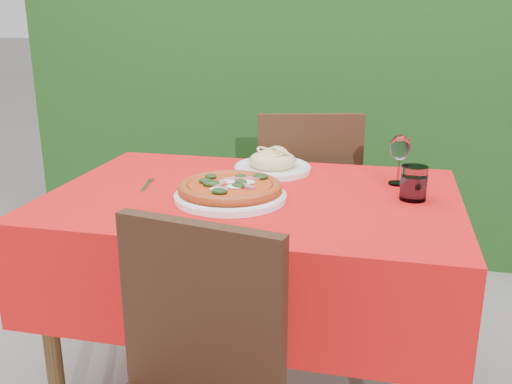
% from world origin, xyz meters
% --- Properties ---
extents(hedge, '(3.20, 0.55, 1.78)m').
position_xyz_m(hedge, '(0.00, 1.55, 0.92)').
color(hedge, black).
rests_on(hedge, ground).
extents(dining_table, '(1.26, 0.86, 0.75)m').
position_xyz_m(dining_table, '(0.00, 0.00, 0.60)').
color(dining_table, '#452E16').
rests_on(dining_table, ground).
extents(chair_far, '(0.50, 0.50, 0.92)m').
position_xyz_m(chair_far, '(0.08, 0.62, 0.53)').
color(chair_far, black).
rests_on(chair_far, ground).
extents(pizza_plate, '(0.34, 0.34, 0.06)m').
position_xyz_m(pizza_plate, '(-0.05, -0.08, 0.78)').
color(pizza_plate, white).
rests_on(pizza_plate, dining_table).
extents(pasta_plate, '(0.27, 0.27, 0.08)m').
position_xyz_m(pasta_plate, '(0.01, 0.27, 0.78)').
color(pasta_plate, silver).
rests_on(pasta_plate, dining_table).
extents(water_glass, '(0.08, 0.08, 0.10)m').
position_xyz_m(water_glass, '(0.48, 0.05, 0.79)').
color(water_glass, silver).
rests_on(water_glass, dining_table).
extents(wine_glass, '(0.07, 0.07, 0.17)m').
position_xyz_m(wine_glass, '(0.44, 0.20, 0.86)').
color(wine_glass, silver).
rests_on(wine_glass, dining_table).
extents(fork, '(0.05, 0.17, 0.00)m').
position_xyz_m(fork, '(-0.35, -0.02, 0.75)').
color(fork, '#B7B7BE').
rests_on(fork, dining_table).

